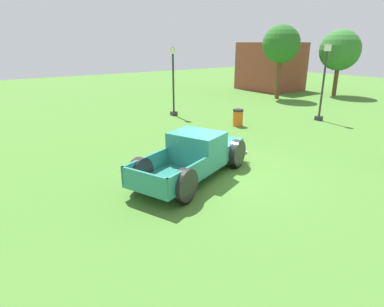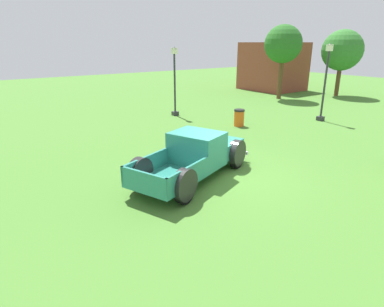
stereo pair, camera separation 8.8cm
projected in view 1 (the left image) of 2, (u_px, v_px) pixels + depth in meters
ground_plane at (223, 176)px, 11.52m from camera, size 80.00×80.00×0.00m
pickup_truck_foreground at (198, 155)px, 11.39m from camera, size 3.50×5.44×1.57m
lamp_post_near at (323, 81)px, 19.02m from camera, size 0.36×0.36×4.46m
lamp_post_far at (173, 80)px, 20.39m from camera, size 0.36×0.36×4.27m
trash_can at (238, 118)px, 18.27m from camera, size 0.59×0.59×0.95m
oak_tree_east at (281, 45)px, 26.06m from camera, size 3.00×3.00×5.89m
oak_tree_west at (340, 50)px, 27.80m from camera, size 3.41×3.41×5.59m
brick_pavilion at (271, 66)px, 32.16m from camera, size 5.39×4.60×4.53m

